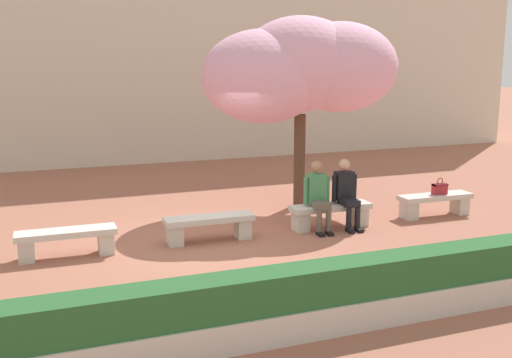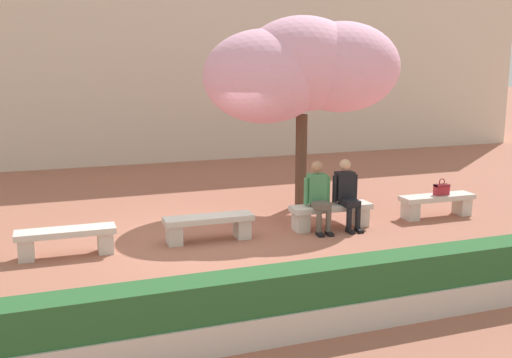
% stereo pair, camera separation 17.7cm
% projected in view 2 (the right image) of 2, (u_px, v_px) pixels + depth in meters
% --- Properties ---
extents(ground_plane, '(100.00, 100.00, 0.00)m').
position_uv_depth(ground_plane, '(209.00, 241.00, 10.45)').
color(ground_plane, '#9E604C').
extents(building_facade, '(28.00, 4.00, 7.98)m').
position_uv_depth(building_facade, '(120.00, 32.00, 19.16)').
color(building_facade, beige).
rests_on(building_facade, ground).
extents(stone_bench_near_west, '(1.57, 0.45, 0.45)m').
position_uv_depth(stone_bench_near_west, '(66.00, 238.00, 9.59)').
color(stone_bench_near_west, beige).
rests_on(stone_bench_near_west, ground).
extents(stone_bench_center, '(1.57, 0.45, 0.45)m').
position_uv_depth(stone_bench_center, '(209.00, 225.00, 10.39)').
color(stone_bench_center, beige).
rests_on(stone_bench_center, ground).
extents(stone_bench_near_east, '(1.57, 0.45, 0.45)m').
position_uv_depth(stone_bench_near_east, '(331.00, 213.00, 11.19)').
color(stone_bench_near_east, beige).
rests_on(stone_bench_near_east, ground).
extents(stone_bench_east_end, '(1.57, 0.45, 0.45)m').
position_uv_depth(stone_bench_east_end, '(437.00, 203.00, 11.99)').
color(stone_bench_east_end, beige).
rests_on(stone_bench_east_end, ground).
extents(person_seated_left, '(0.51, 0.71, 1.29)m').
position_uv_depth(person_seated_left, '(318.00, 194.00, 10.96)').
color(person_seated_left, black).
rests_on(person_seated_left, ground).
extents(person_seated_right, '(0.51, 0.69, 1.29)m').
position_uv_depth(person_seated_right, '(347.00, 191.00, 11.16)').
color(person_seated_right, black).
rests_on(person_seated_right, ground).
extents(handbag, '(0.30, 0.15, 0.34)m').
position_uv_depth(handbag, '(442.00, 189.00, 11.94)').
color(handbag, '#A3232D').
rests_on(handbag, stone_bench_east_end).
extents(cherry_tree_main, '(4.11, 2.66, 4.00)m').
position_uv_depth(cherry_tree_main, '(301.00, 70.00, 12.36)').
color(cherry_tree_main, '#513828').
rests_on(cherry_tree_main, ground).
extents(planter_hedge_foreground, '(14.66, 0.50, 0.80)m').
position_uv_depth(planter_hedge_foreground, '(299.00, 302.00, 6.84)').
color(planter_hedge_foreground, beige).
rests_on(planter_hedge_foreground, ground).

